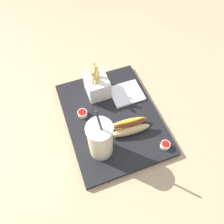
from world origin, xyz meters
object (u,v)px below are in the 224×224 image
object	(u,v)px
soda_cup	(100,140)
hot_dog_1	(129,126)
fries_basket	(97,86)
napkin_stack	(126,93)
ketchup_cup_2	(82,113)
ketchup_cup_1	(165,145)

from	to	relation	value
soda_cup	hot_dog_1	xyz separation A→B (m)	(-0.04, 0.12, -0.06)
soda_cup	hot_dog_1	world-z (taller)	soda_cup
fries_basket	napkin_stack	size ratio (longest dim) A/B	1.21
fries_basket	hot_dog_1	bearing A→B (deg)	14.55
soda_cup	ketchup_cup_2	xyz separation A→B (m)	(-0.16, -0.02, -0.07)
hot_dog_1	ketchup_cup_1	size ratio (longest dim) A/B	4.63
soda_cup	ketchup_cup_2	bearing A→B (deg)	-172.85
soda_cup	ketchup_cup_1	xyz separation A→B (m)	(0.07, 0.22, -0.07)
ketchup_cup_1	ketchup_cup_2	size ratio (longest dim) A/B	0.90
napkin_stack	ketchup_cup_2	bearing A→B (deg)	-80.03
soda_cup	napkin_stack	bearing A→B (deg)	138.20
soda_cup	fries_basket	distance (m)	0.26
hot_dog_1	napkin_stack	size ratio (longest dim) A/B	1.21
ketchup_cup_1	napkin_stack	xyz separation A→B (m)	(-0.27, -0.04, -0.01)
soda_cup	napkin_stack	distance (m)	0.28
fries_basket	hot_dog_1	xyz separation A→B (m)	(0.21, 0.05, -0.02)
soda_cup	ketchup_cup_1	distance (m)	0.24
soda_cup	fries_basket	size ratio (longest dim) A/B	1.72
fries_basket	hot_dog_1	world-z (taller)	fries_basket
fries_basket	ketchup_cup_2	world-z (taller)	fries_basket
ketchup_cup_2	napkin_stack	world-z (taller)	ketchup_cup_2
hot_dog_1	napkin_stack	distance (m)	0.17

